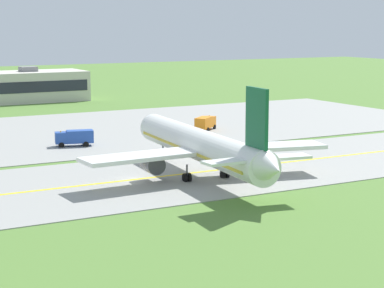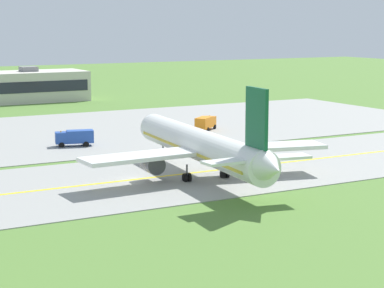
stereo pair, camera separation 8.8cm
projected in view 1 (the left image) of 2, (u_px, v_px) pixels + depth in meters
ground_plane at (135, 180)px, 89.47m from camera, size 500.00×500.00×0.00m
taxiway_strip at (135, 180)px, 89.46m from camera, size 240.00×28.00×0.10m
apron_pad at (90, 131)px, 130.48m from camera, size 140.00×52.00×0.10m
taxiway_centreline at (135, 179)px, 89.45m from camera, size 220.00×0.60×0.01m
airplane_lead at (201, 146)px, 90.19m from camera, size 32.37×39.66×12.70m
service_truck_baggage at (205, 122)px, 130.47m from camera, size 5.92×5.41×2.60m
service_truck_fuel at (75, 137)px, 113.70m from camera, size 6.32×3.52×2.60m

